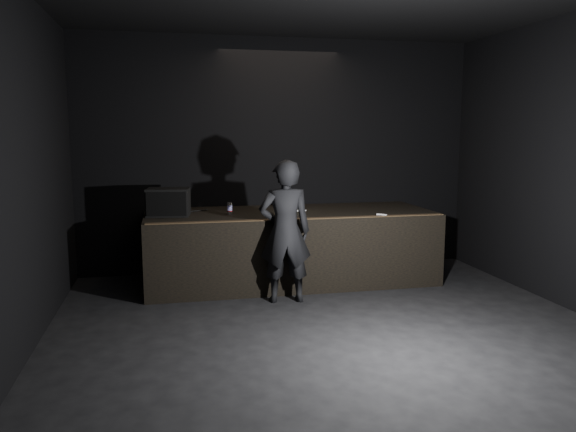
# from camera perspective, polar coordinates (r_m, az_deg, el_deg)

# --- Properties ---
(ground) EXTENTS (7.00, 7.00, 0.00)m
(ground) POSITION_cam_1_polar(r_m,az_deg,el_deg) (5.60, 6.33, -13.68)
(ground) COLOR black
(ground) RESTS_ON ground
(room_walls) EXTENTS (6.10, 7.10, 3.52)m
(room_walls) POSITION_cam_1_polar(r_m,az_deg,el_deg) (5.18, 6.70, 7.49)
(room_walls) COLOR black
(room_walls) RESTS_ON ground
(stage_riser) EXTENTS (4.00, 1.50, 1.00)m
(stage_riser) POSITION_cam_1_polar(r_m,az_deg,el_deg) (7.98, 0.18, -3.09)
(stage_riser) COLOR black
(stage_riser) RESTS_ON ground
(riser_lip) EXTENTS (3.92, 0.10, 0.01)m
(riser_lip) POSITION_cam_1_polar(r_m,az_deg,el_deg) (7.21, 1.39, -0.27)
(riser_lip) COLOR brown
(riser_lip) RESTS_ON stage_riser
(stage_monitor) EXTENTS (0.60, 0.48, 0.37)m
(stage_monitor) POSITION_cam_1_polar(r_m,az_deg,el_deg) (7.64, -12.07, 1.39)
(stage_monitor) COLOR black
(stage_monitor) RESTS_ON stage_riser
(cable) EXTENTS (0.77, 0.40, 0.02)m
(cable) POSITION_cam_1_polar(r_m,az_deg,el_deg) (7.88, -10.85, 0.36)
(cable) COLOR black
(cable) RESTS_ON stage_riser
(laptop) EXTENTS (0.34, 0.32, 0.20)m
(laptop) POSITION_cam_1_polar(r_m,az_deg,el_deg) (8.02, 0.45, 0.97)
(laptop) COLOR silver
(laptop) RESTS_ON stage_riser
(beer_can) EXTENTS (0.07, 0.07, 0.17)m
(beer_can) POSITION_cam_1_polar(r_m,az_deg,el_deg) (7.65, -5.95, 0.77)
(beer_can) COLOR silver
(beer_can) RESTS_ON stage_riser
(plastic_cup) EXTENTS (0.09, 0.09, 0.11)m
(plastic_cup) POSITION_cam_1_polar(r_m,az_deg,el_deg) (8.08, 0.50, 1.05)
(plastic_cup) COLOR white
(plastic_cup) RESTS_ON stage_riser
(wii_remote) EXTENTS (0.12, 0.12, 0.03)m
(wii_remote) POSITION_cam_1_polar(r_m,az_deg,el_deg) (7.60, 9.50, 0.12)
(wii_remote) COLOR white
(wii_remote) RESTS_ON stage_riser
(person) EXTENTS (0.67, 0.46, 1.78)m
(person) POSITION_cam_1_polar(r_m,az_deg,el_deg) (6.94, -0.30, -1.60)
(person) COLOR black
(person) RESTS_ON ground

